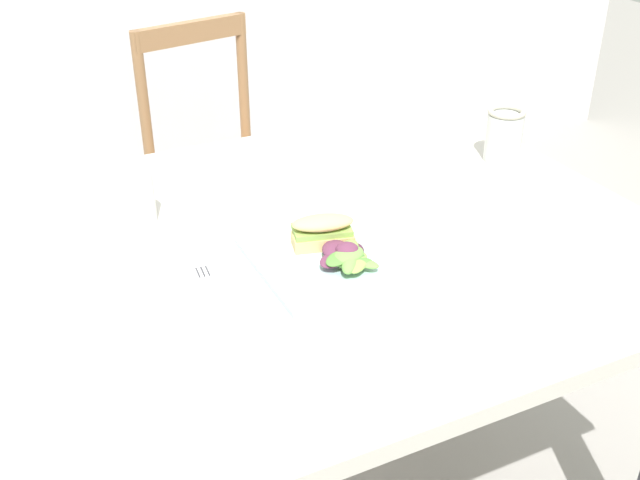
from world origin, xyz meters
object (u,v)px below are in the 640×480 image
at_px(plate_lunch, 330,258).
at_px(mason_jar_iced_tea, 504,137).
at_px(sandwich_half_front, 323,231).
at_px(cup_extra_side, 137,198).
at_px(fork_on_napkin, 211,292).
at_px(chair_wooden_far, 224,172).
at_px(dining_table, 271,300).

height_order(plate_lunch, mason_jar_iced_tea, mason_jar_iced_tea).
bearing_deg(plate_lunch, sandwich_half_front, 83.89).
distance_m(mason_jar_iced_tea, cup_extra_side, 0.77).
distance_m(plate_lunch, cup_extra_side, 0.38).
distance_m(sandwich_half_front, fork_on_napkin, 0.22).
distance_m(chair_wooden_far, sandwich_half_front, 1.05).
bearing_deg(dining_table, chair_wooden_far, 76.10).
height_order(sandwich_half_front, mason_jar_iced_tea, mason_jar_iced_tea).
xyz_separation_m(sandwich_half_front, mason_jar_iced_tea, (0.51, 0.18, 0.01)).
distance_m(plate_lunch, mason_jar_iced_tea, 0.56).
relative_size(chair_wooden_far, plate_lunch, 3.50).
distance_m(plate_lunch, fork_on_napkin, 0.21).
bearing_deg(chair_wooden_far, plate_lunch, -98.75).
distance_m(fork_on_napkin, mason_jar_iced_tea, 0.77).
bearing_deg(sandwich_half_front, plate_lunch, -96.11).
bearing_deg(mason_jar_iced_tea, dining_table, -167.80).
height_order(dining_table, plate_lunch, plate_lunch).
xyz_separation_m(fork_on_napkin, mason_jar_iced_tea, (0.73, 0.22, 0.05)).
xyz_separation_m(plate_lunch, mason_jar_iced_tea, (0.52, 0.21, 0.05)).
bearing_deg(chair_wooden_far, fork_on_napkin, -109.66).
height_order(mason_jar_iced_tea, cup_extra_side, mason_jar_iced_tea).
bearing_deg(sandwich_half_front, fork_on_napkin, -167.64).
distance_m(fork_on_napkin, cup_extra_side, 0.29).
bearing_deg(dining_table, cup_extra_side, 132.64).
height_order(dining_table, chair_wooden_far, chair_wooden_far).
xyz_separation_m(chair_wooden_far, plate_lunch, (-0.16, -1.03, 0.30)).
distance_m(sandwich_half_front, cup_extra_side, 0.35).
height_order(fork_on_napkin, cup_extra_side, cup_extra_side).
bearing_deg(chair_wooden_far, dining_table, -103.90).
height_order(dining_table, mason_jar_iced_tea, mason_jar_iced_tea).
height_order(plate_lunch, fork_on_napkin, plate_lunch).
bearing_deg(mason_jar_iced_tea, plate_lunch, -157.55).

